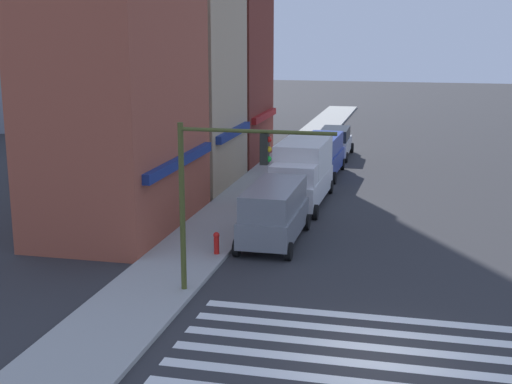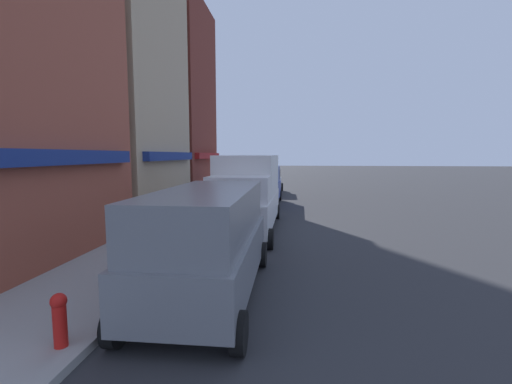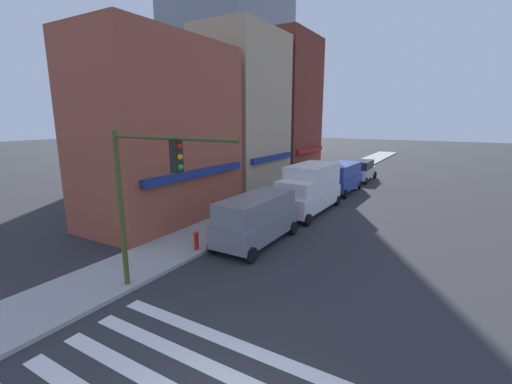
{
  "view_description": "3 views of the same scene",
  "coord_description": "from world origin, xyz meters",
  "px_view_note": "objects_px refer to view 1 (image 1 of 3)",
  "views": [
    {
      "loc": [
        -17.52,
        -0.84,
        8.41
      ],
      "look_at": [
        3.23,
        4.0,
        3.5
      ],
      "focal_mm": 50.0,
      "sensor_mm": 36.0,
      "label": 1
    },
    {
      "loc": [
        2.4,
        2.92,
        3.07
      ],
      "look_at": [
        19.42,
        4.7,
        1.2
      ],
      "focal_mm": 24.0,
      "sensor_mm": 36.0,
      "label": 2
    },
    {
      "loc": [
        -4.11,
        -3.31,
        5.93
      ],
      "look_at": [
        11.59,
        6.0,
        2.0
      ],
      "focal_mm": 24.0,
      "sensor_mm": 36.0,
      "label": 3
    }
  ],
  "objects_px": {
    "van_grey": "(274,211)",
    "box_truck_white": "(302,172)",
    "pedestrian_green_top": "(278,159)",
    "van_blue": "(322,154)",
    "traffic_signal": "(219,179)",
    "suv_silver": "(335,142)",
    "fire_hydrant": "(216,242)"
  },
  "relations": [
    {
      "from": "van_grey",
      "to": "box_truck_white",
      "type": "xyz_separation_m",
      "value": [
        6.64,
        0.0,
        0.3
      ]
    },
    {
      "from": "pedestrian_green_top",
      "to": "van_blue",
      "type": "bearing_deg",
      "value": 150.16
    },
    {
      "from": "van_blue",
      "to": "box_truck_white",
      "type": "bearing_deg",
      "value": -178.61
    },
    {
      "from": "pedestrian_green_top",
      "to": "van_grey",
      "type": "bearing_deg",
      "value": 49.1
    },
    {
      "from": "van_blue",
      "to": "traffic_signal",
      "type": "bearing_deg",
      "value": 179.98
    },
    {
      "from": "van_grey",
      "to": "suv_silver",
      "type": "distance_m",
      "value": 19.99
    },
    {
      "from": "van_blue",
      "to": "pedestrian_green_top",
      "type": "bearing_deg",
      "value": 113.04
    },
    {
      "from": "suv_silver",
      "to": "fire_hydrant",
      "type": "relative_size",
      "value": 5.63
    },
    {
      "from": "pedestrian_green_top",
      "to": "suv_silver",
      "type": "bearing_deg",
      "value": -159.43
    },
    {
      "from": "van_grey",
      "to": "traffic_signal",
      "type": "bearing_deg",
      "value": 175.26
    },
    {
      "from": "van_blue",
      "to": "fire_hydrant",
      "type": "relative_size",
      "value": 5.99
    },
    {
      "from": "suv_silver",
      "to": "pedestrian_green_top",
      "type": "distance_m",
      "value": 7.69
    },
    {
      "from": "box_truck_white",
      "to": "suv_silver",
      "type": "distance_m",
      "value": 13.36
    },
    {
      "from": "van_blue",
      "to": "fire_hydrant",
      "type": "bearing_deg",
      "value": 175.34
    },
    {
      "from": "box_truck_white",
      "to": "pedestrian_green_top",
      "type": "distance_m",
      "value": 6.5
    },
    {
      "from": "box_truck_white",
      "to": "fire_hydrant",
      "type": "relative_size",
      "value": 7.41
    },
    {
      "from": "traffic_signal",
      "to": "van_grey",
      "type": "xyz_separation_m",
      "value": [
        6.2,
        -0.49,
        -2.58
      ]
    },
    {
      "from": "van_grey",
      "to": "fire_hydrant",
      "type": "height_order",
      "value": "van_grey"
    },
    {
      "from": "traffic_signal",
      "to": "suv_silver",
      "type": "height_order",
      "value": "traffic_signal"
    },
    {
      "from": "traffic_signal",
      "to": "van_blue",
      "type": "relative_size",
      "value": 1.1
    },
    {
      "from": "van_grey",
      "to": "pedestrian_green_top",
      "type": "xyz_separation_m",
      "value": [
        12.68,
        2.37,
        -0.21
      ]
    },
    {
      "from": "van_grey",
      "to": "pedestrian_green_top",
      "type": "bearing_deg",
      "value": 10.36
    },
    {
      "from": "traffic_signal",
      "to": "suv_silver",
      "type": "xyz_separation_m",
      "value": [
        26.19,
        -0.49,
        -2.83
      ]
    },
    {
      "from": "suv_silver",
      "to": "van_blue",
      "type": "bearing_deg",
      "value": 178.85
    },
    {
      "from": "traffic_signal",
      "to": "fire_hydrant",
      "type": "distance_m",
      "value": 5.13
    },
    {
      "from": "van_blue",
      "to": "pedestrian_green_top",
      "type": "relative_size",
      "value": 2.85
    },
    {
      "from": "fire_hydrant",
      "to": "suv_silver",
      "type": "bearing_deg",
      "value": -4.34
    },
    {
      "from": "box_truck_white",
      "to": "pedestrian_green_top",
      "type": "bearing_deg",
      "value": 22.42
    },
    {
      "from": "traffic_signal",
      "to": "pedestrian_green_top",
      "type": "height_order",
      "value": "traffic_signal"
    },
    {
      "from": "van_blue",
      "to": "van_grey",
      "type": "bearing_deg",
      "value": -178.61
    },
    {
      "from": "van_grey",
      "to": "fire_hydrant",
      "type": "relative_size",
      "value": 5.95
    },
    {
      "from": "box_truck_white",
      "to": "suv_silver",
      "type": "xyz_separation_m",
      "value": [
        13.35,
        0.0,
        -0.56
      ]
    }
  ]
}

